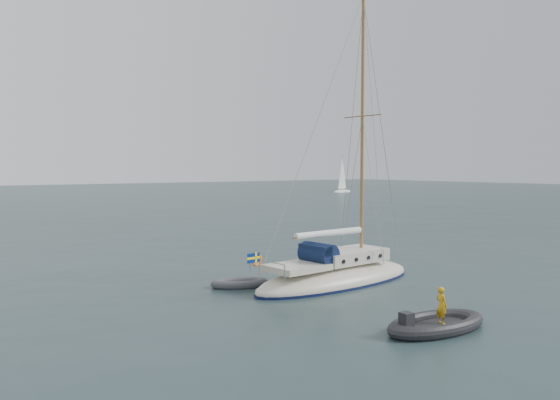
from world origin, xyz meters
TOP-DOWN VIEW (x-y plane):
  - ground at (0.00, 0.00)m, footprint 300.00×300.00m
  - sailboat at (-1.34, -2.77)m, footprint 9.56×2.86m
  - dinghy at (-5.24, -0.81)m, footprint 2.55×1.15m
  - rib at (-3.48, -9.90)m, footprint 3.95×1.79m
  - distant_yacht_b at (58.99, 63.17)m, footprint 6.17×3.29m

SIDE VIEW (x-z plane):
  - ground at x=0.00m, z-range 0.00..0.00m
  - dinghy at x=-5.24m, z-range -0.02..0.34m
  - rib at x=-3.48m, z-range -0.47..0.93m
  - sailboat at x=-1.34m, z-range -5.78..7.84m
  - distant_yacht_b at x=58.99m, z-range -0.59..7.58m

